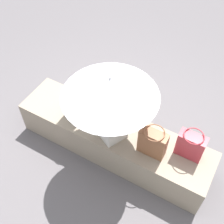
% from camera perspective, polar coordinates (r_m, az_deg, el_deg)
% --- Properties ---
extents(ground_plane, '(14.00, 14.00, 0.00)m').
position_cam_1_polar(ground_plane, '(3.99, 0.30, -7.32)').
color(ground_plane, '#605B5E').
extents(stone_bench, '(2.52, 0.61, 0.48)m').
position_cam_1_polar(stone_bench, '(3.79, 0.31, -5.35)').
color(stone_bench, gray).
rests_on(stone_bench, ground).
extents(person_seated, '(0.51, 0.40, 0.90)m').
position_cam_1_polar(person_seated, '(3.25, -0.36, -0.03)').
color(person_seated, beige).
rests_on(person_seated, stone_bench).
extents(parasol, '(1.00, 1.00, 1.01)m').
position_cam_1_polar(parasol, '(2.84, -0.35, 4.77)').
color(parasol, '#B7B7BC').
rests_on(parasol, stone_bench).
extents(handbag_black, '(0.30, 0.22, 0.36)m').
position_cam_1_polar(handbag_black, '(3.35, 15.04, -6.26)').
color(handbag_black, '#B2333D').
rests_on(handbag_black, stone_bench).
extents(tote_bag_canvas, '(0.25, 0.19, 0.37)m').
position_cam_1_polar(tote_bag_canvas, '(3.62, -7.30, 1.30)').
color(tote_bag_canvas, silver).
rests_on(tote_bag_canvas, stone_bench).
extents(shoulder_bag_spare, '(0.31, 0.23, 0.38)m').
position_cam_1_polar(shoulder_bag_spare, '(3.28, 7.90, -5.90)').
color(shoulder_bag_spare, brown).
rests_on(shoulder_bag_spare, stone_bench).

